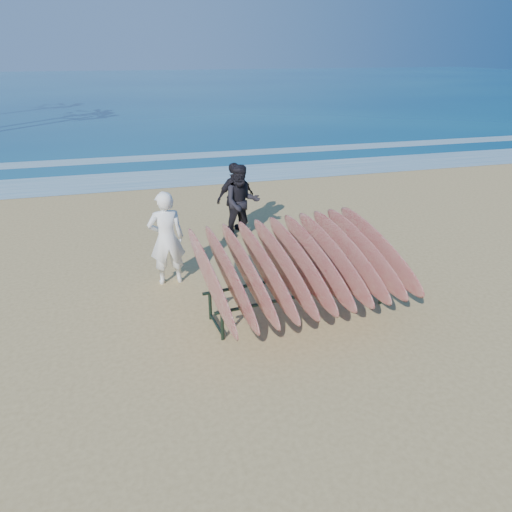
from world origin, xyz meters
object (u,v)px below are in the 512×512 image
object	(u,v)px
person_dark_b	(235,198)
person_dark_a	(242,203)
surfboard_rack	(300,262)
person_white	(167,239)

from	to	relation	value
person_dark_b	person_dark_a	bearing A→B (deg)	75.32
person_dark_a	surfboard_rack	bearing A→B (deg)	-85.92
person_dark_a	person_dark_b	size ratio (longest dim) A/B	1.04
person_white	person_dark_a	bearing A→B (deg)	-137.90
surfboard_rack	person_dark_b	bearing A→B (deg)	85.81
surfboard_rack	person_white	xyz separation A→B (m)	(-2.05, 1.67, -0.02)
person_dark_a	person_dark_b	xyz separation A→B (m)	(-0.04, 0.50, -0.03)
surfboard_rack	person_dark_a	bearing A→B (deg)	85.58
surfboard_rack	person_dark_b	world-z (taller)	person_dark_b
person_dark_b	person_white	bearing A→B (deg)	32.67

